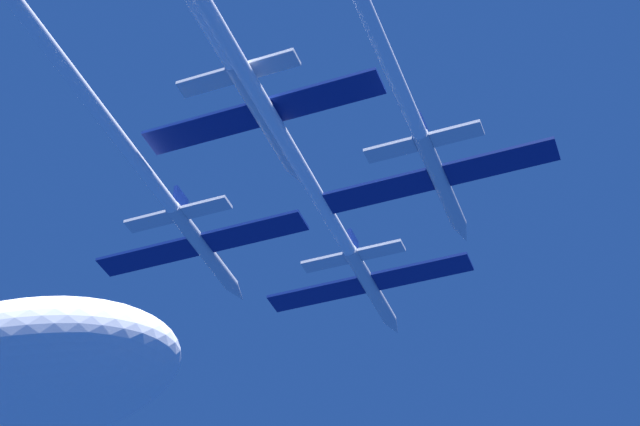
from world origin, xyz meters
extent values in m
cylinder|color=silver|center=(0.66, 0.52, -0.34)|extent=(1.31, 11.94, 1.31)
cone|color=silver|center=(0.66, 7.80, -0.34)|extent=(1.29, 2.63, 1.29)
ellipsoid|color=black|center=(0.66, 3.15, 0.22)|extent=(0.92, 2.39, 0.66)
cube|color=navy|center=(-4.53, -0.08, -0.34)|extent=(9.08, 2.63, 0.29)
cube|color=navy|center=(5.86, -0.08, -0.34)|extent=(9.08, 2.63, 0.29)
cube|color=navy|center=(0.66, -4.26, 1.27)|extent=(0.34, 2.15, 1.91)
cube|color=silver|center=(-2.04, -4.50, -0.34)|extent=(4.08, 1.58, 0.29)
cube|color=silver|center=(3.36, -4.50, -0.34)|extent=(4.08, 1.58, 0.29)
cylinder|color=white|center=(0.66, -28.99, -0.34)|extent=(1.18, 47.06, 1.18)
cylinder|color=silver|center=(-11.01, -11.03, -0.93)|extent=(1.31, 11.94, 1.31)
cone|color=silver|center=(-11.01, -3.74, -0.93)|extent=(1.29, 2.63, 1.29)
ellipsoid|color=black|center=(-11.01, -8.40, -0.38)|extent=(0.92, 2.39, 0.66)
cube|color=navy|center=(-16.21, -11.63, -0.93)|extent=(9.08, 2.63, 0.29)
cube|color=navy|center=(-5.82, -11.63, -0.93)|extent=(9.08, 2.63, 0.29)
cube|color=navy|center=(-11.01, -15.81, 0.68)|extent=(0.34, 2.15, 1.91)
cube|color=silver|center=(-13.71, -16.05, -0.93)|extent=(4.08, 1.58, 0.29)
cube|color=silver|center=(-8.31, -16.05, -0.93)|extent=(4.08, 1.58, 0.29)
cylinder|color=silver|center=(10.83, -11.80, -0.47)|extent=(1.31, 11.94, 1.31)
cone|color=silver|center=(10.83, -4.52, -0.47)|extent=(1.29, 2.63, 1.29)
ellipsoid|color=black|center=(10.83, -9.17, 0.09)|extent=(0.92, 2.39, 0.66)
cube|color=navy|center=(5.63, -12.40, -0.47)|extent=(9.08, 2.63, 0.29)
cube|color=navy|center=(16.02, -12.40, -0.47)|extent=(9.08, 2.63, 0.29)
cube|color=navy|center=(10.83, -16.58, 1.14)|extent=(0.34, 2.15, 1.91)
cube|color=silver|center=(8.13, -16.82, -0.47)|extent=(4.08, 1.58, 0.29)
cube|color=silver|center=(13.53, -16.82, -0.47)|extent=(4.08, 1.58, 0.29)
cylinder|color=silver|center=(-0.16, -22.93, 0.34)|extent=(1.31, 11.94, 1.31)
cone|color=silver|center=(-0.16, -15.64, 0.34)|extent=(1.29, 2.63, 1.29)
ellipsoid|color=black|center=(-0.16, -20.30, 0.90)|extent=(0.92, 2.39, 0.66)
cube|color=navy|center=(-5.36, -23.52, 0.34)|extent=(9.08, 2.63, 0.29)
cube|color=navy|center=(5.03, -23.52, 0.34)|extent=(9.08, 2.63, 0.29)
cube|color=navy|center=(-0.16, -27.70, 1.96)|extent=(0.34, 2.15, 1.91)
cube|color=silver|center=(-2.86, -27.94, 0.34)|extent=(4.08, 1.58, 0.29)
cube|color=silver|center=(2.54, -27.94, 0.34)|extent=(4.08, 1.58, 0.29)
ellipsoid|color=white|center=(-49.31, 15.37, 8.68)|extent=(42.47, 23.36, 14.86)
camera|label=1|loc=(24.13, -75.07, -56.18)|focal=58.07mm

